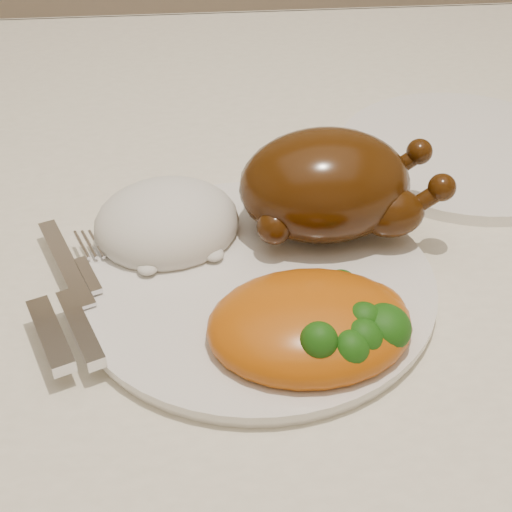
{
  "coord_description": "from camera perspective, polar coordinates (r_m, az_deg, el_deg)",
  "views": [
    {
      "loc": [
        -0.05,
        -0.5,
        1.12
      ],
      "look_at": [
        -0.01,
        -0.1,
        0.8
      ],
      "focal_mm": 50.0,
      "sensor_mm": 36.0,
      "label": 1
    }
  ],
  "objects": [
    {
      "name": "rice_mound",
      "position": [
        0.57,
        -7.13,
        2.61
      ],
      "size": [
        0.14,
        0.13,
        0.06
      ],
      "rotation": [
        0.0,
        0.0,
        0.24
      ],
      "color": "white",
      "rests_on": "dinner_plate"
    },
    {
      "name": "mac_and_cheese",
      "position": [
        0.47,
        5.25,
        -5.53
      ],
      "size": [
        0.14,
        0.11,
        0.05
      ],
      "rotation": [
        0.0,
        0.0,
        0.04
      ],
      "color": "#C1620C",
      "rests_on": "dinner_plate"
    },
    {
      "name": "roast_chicken",
      "position": [
        0.56,
        5.92,
        5.69
      ],
      "size": [
        0.16,
        0.11,
        0.09
      ],
      "rotation": [
        0.0,
        0.0,
        0.04
      ],
      "color": "#402106",
      "rests_on": "dinner_plate"
    },
    {
      "name": "dining_table",
      "position": [
        0.68,
        0.32,
        -3.92
      ],
      "size": [
        1.6,
        0.9,
        0.76
      ],
      "color": "brown",
      "rests_on": "floor"
    },
    {
      "name": "tablecloth",
      "position": [
        0.63,
        0.35,
        1.07
      ],
      "size": [
        1.73,
        1.03,
        0.18
      ],
      "color": "white",
      "rests_on": "dining_table"
    },
    {
      "name": "dinner_plate",
      "position": [
        0.53,
        0.0,
        -2.18
      ],
      "size": [
        0.33,
        0.33,
        0.01
      ],
      "primitive_type": "cylinder",
      "rotation": [
        0.0,
        0.0,
        0.34
      ],
      "color": "white",
      "rests_on": "tablecloth"
    },
    {
      "name": "side_plate",
      "position": [
        0.72,
        16.32,
        8.06
      ],
      "size": [
        0.31,
        0.31,
        0.01
      ],
      "primitive_type": "cylinder",
      "rotation": [
        0.0,
        0.0,
        -0.37
      ],
      "color": "white",
      "rests_on": "tablecloth"
    },
    {
      "name": "cutlery",
      "position": [
        0.51,
        -14.75,
        -3.97
      ],
      "size": [
        0.07,
        0.17,
        0.01
      ],
      "rotation": [
        0.0,
        0.0,
        0.38
      ],
      "color": "silver",
      "rests_on": "dinner_plate"
    }
  ]
}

